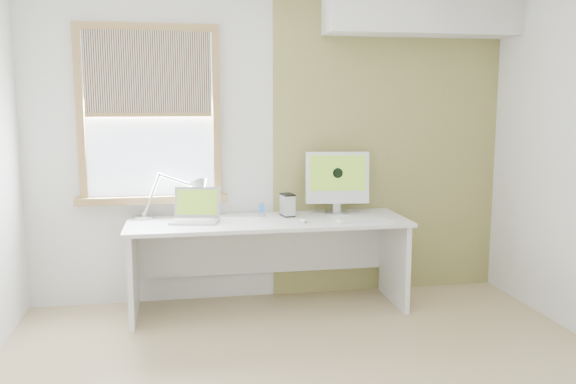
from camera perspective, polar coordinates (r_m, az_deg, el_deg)
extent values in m
cube|color=white|center=(5.07, -1.43, 4.54)|extent=(4.00, 0.02, 2.60)
cube|color=white|center=(1.71, 17.01, -3.93)|extent=(4.00, 0.02, 2.60)
cube|color=olive|center=(5.30, 9.39, 4.60)|extent=(2.00, 0.02, 2.60)
cube|color=white|center=(5.25, 12.49, 16.52)|extent=(1.60, 0.40, 0.42)
cube|color=#B08348|center=(5.02, -19.03, 6.89)|extent=(0.06, 0.06, 1.42)
cube|color=#B08348|center=(4.97, -6.77, 7.28)|extent=(0.06, 0.06, 1.42)
cube|color=#B08348|center=(5.00, -13.21, 14.94)|extent=(1.00, 0.06, 0.06)
cube|color=#B08348|center=(5.01, -12.69, -0.68)|extent=(1.20, 0.14, 0.06)
cube|color=#D1E2F9|center=(4.98, -12.93, 7.13)|extent=(1.00, 0.01, 1.30)
cube|color=beige|center=(4.94, -13.08, 10.88)|extent=(0.98, 0.02, 0.65)
cube|color=#B08348|center=(4.94, -12.95, 7.12)|extent=(0.98, 0.03, 0.03)
cube|color=white|center=(4.76, -1.86, -2.84)|extent=(2.20, 0.70, 0.03)
cube|color=white|center=(4.82, -14.40, -7.45)|extent=(0.04, 0.64, 0.70)
cube|color=white|center=(5.10, 9.98, -6.40)|extent=(0.04, 0.64, 0.70)
cube|color=white|center=(5.13, -2.37, -5.04)|extent=(2.08, 0.02, 0.48)
cylinder|color=#B5B8BA|center=(4.95, -13.42, -2.33)|extent=(0.18, 0.18, 0.02)
sphere|color=#B5B8BA|center=(4.95, -13.43, -2.14)|extent=(0.05, 0.05, 0.05)
cylinder|color=#B5B8BA|center=(4.93, -12.74, -0.28)|extent=(0.15, 0.05, 0.33)
sphere|color=#B5B8BA|center=(4.91, -12.06, 1.60)|extent=(0.05, 0.05, 0.04)
cylinder|color=#B5B8BA|center=(4.92, -10.34, 1.05)|extent=(0.30, 0.03, 0.13)
sphere|color=#B5B8BA|center=(4.94, -8.63, 0.49)|extent=(0.04, 0.04, 0.04)
cone|color=#B5B8BA|center=(4.95, -8.31, 0.20)|extent=(0.25, 0.27, 0.20)
cube|color=#B5B8BA|center=(4.73, -8.81, -2.71)|extent=(0.41, 0.32, 0.02)
cube|color=#B2B5B7|center=(4.73, -8.82, -2.58)|extent=(0.33, 0.22, 0.00)
cube|color=#B5B8BA|center=(4.83, -8.57, -0.95)|extent=(0.37, 0.15, 0.24)
cube|color=#5E831E|center=(4.82, -8.58, -0.96)|extent=(0.32, 0.12, 0.19)
cylinder|color=#B5B8BA|center=(4.91, -2.51, -2.21)|extent=(0.07, 0.07, 0.02)
cube|color=#B5B8BA|center=(4.90, -2.52, -1.54)|extent=(0.05, 0.02, 0.10)
cube|color=#194C99|center=(4.89, -2.50, -1.56)|extent=(0.04, 0.01, 0.07)
cube|color=#B5B8BA|center=(4.90, -0.05, -1.24)|extent=(0.11, 0.15, 0.18)
cube|color=black|center=(4.89, -0.05, -0.24)|extent=(0.11, 0.16, 0.01)
cube|color=black|center=(4.92, -0.05, -2.21)|extent=(0.11, 0.16, 0.01)
cube|color=#B5B8BA|center=(5.04, 4.66, -1.98)|extent=(0.21, 0.19, 0.01)
cube|color=#B5B8BA|center=(5.06, 4.63, -0.91)|extent=(0.07, 0.03, 0.17)
cube|color=white|center=(5.02, 4.67, 1.35)|extent=(0.53, 0.16, 0.43)
cube|color=#5E831E|center=(4.98, 4.72, 1.80)|extent=(0.46, 0.09, 0.29)
cylinder|color=black|center=(4.98, 4.73, 1.79)|extent=(0.09, 0.02, 0.09)
cube|color=white|center=(4.74, 7.27, -2.68)|extent=(0.42, 0.12, 0.02)
cube|color=white|center=(4.74, 7.27, -2.58)|extent=(0.39, 0.09, 0.00)
ellipsoid|color=white|center=(4.67, 1.53, -2.70)|extent=(0.07, 0.11, 0.03)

